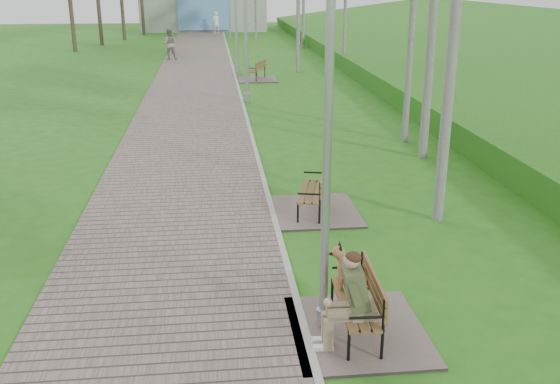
{
  "coord_description": "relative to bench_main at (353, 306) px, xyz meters",
  "views": [
    {
      "loc": [
        -1.04,
        -2.62,
        4.17
      ],
      "look_at": [
        -0.04,
        6.5,
        1.0
      ],
      "focal_mm": 40.0,
      "sensor_mm": 36.0,
      "label": 1
    }
  ],
  "objects": [
    {
      "name": "walkway",
      "position": [
        -2.31,
        17.57,
        -0.38
      ],
      "size": [
        3.5,
        67.0,
        0.04
      ],
      "primitive_type": "cube",
      "color": "#60524E",
      "rests_on": "ground"
    },
    {
      "name": "kerb",
      "position": [
        -0.56,
        17.57,
        -0.37
      ],
      "size": [
        0.1,
        67.0,
        0.05
      ],
      "primitive_type": "cube",
      "color": "#999993",
      "rests_on": "ground"
    },
    {
      "name": "embankment",
      "position": [
        11.44,
        16.07,
        -0.4
      ],
      "size": [
        14.0,
        70.0,
        1.6
      ],
      "primitive_type": "cube",
      "color": "#367D22",
      "rests_on": "ground"
    },
    {
      "name": "building_north",
      "position": [
        -2.06,
        47.04,
        1.6
      ],
      "size": [
        10.0,
        5.2,
        4.0
      ],
      "color": "#9E9E99",
      "rests_on": "ground"
    },
    {
      "name": "bench_main",
      "position": [
        0.0,
        0.0,
        0.0
      ],
      "size": [
        1.64,
        1.82,
        1.43
      ],
      "color": "#60524E",
      "rests_on": "ground"
    },
    {
      "name": "bench_second",
      "position": [
        0.17,
        4.23,
        -0.21
      ],
      "size": [
        1.64,
        1.82,
        1.01
      ],
      "color": "#60524E",
      "rests_on": "ground"
    },
    {
      "name": "bench_third",
      "position": [
        0.3,
        20.19,
        -0.21
      ],
      "size": [
        1.64,
        1.83,
        1.01
      ],
      "color": "#60524E",
      "rests_on": "ground"
    },
    {
      "name": "lamp_post_near",
      "position": [
        -0.32,
        0.2,
        1.71
      ],
      "size": [
        0.17,
        0.17,
        4.5
      ],
      "color": "#9EA1A6",
      "rests_on": "ground"
    },
    {
      "name": "lamp_post_second",
      "position": [
        -0.39,
        15.25,
        2.19
      ],
      "size": [
        0.21,
        0.21,
        5.54
      ],
      "color": "#9EA1A6",
      "rests_on": "ground"
    },
    {
      "name": "lamp_post_third",
      "position": [
        -0.41,
        22.62,
        2.27
      ],
      "size": [
        0.22,
        0.22,
        5.7
      ],
      "color": "#9EA1A6",
      "rests_on": "ground"
    },
    {
      "name": "lamp_post_far",
      "position": [
        -0.18,
        39.25,
        1.72
      ],
      "size": [
        0.18,
        0.18,
        4.53
      ],
      "color": "#9EA1A6",
      "rests_on": "ground"
    },
    {
      "name": "pedestrian_near",
      "position": [
        -1.12,
        43.42,
        0.44
      ],
      "size": [
        0.7,
        0.57,
        1.67
      ],
      "primitive_type": "imported",
      "rotation": [
        0.0,
        0.0,
        3.46
      ],
      "color": "white",
      "rests_on": "ground"
    },
    {
      "name": "pedestrian_far",
      "position": [
        -3.76,
        27.42,
        0.44
      ],
      "size": [
        0.88,
        0.72,
        1.66
      ],
      "primitive_type": "imported",
      "rotation": [
        0.0,
        0.0,
        3.26
      ],
      "color": "gray",
      "rests_on": "ground"
    }
  ]
}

